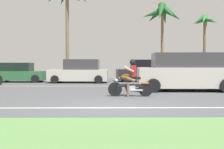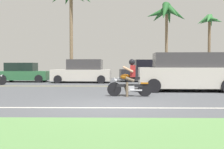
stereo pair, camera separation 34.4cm
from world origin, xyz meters
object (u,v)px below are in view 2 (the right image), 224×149
Objects in this scene: parked_car_1 at (83,72)px; parked_car_3 at (223,71)px; motorcyclist at (130,81)px; parked_car_0 at (23,73)px; palm_tree_2 at (209,24)px; parked_car_2 at (148,71)px; suv_nearby at (187,72)px; palm_tree_1 at (166,15)px.

parked_car_3 is at bearing 10.57° from parked_car_1.
motorcyclist is 0.49× the size of parked_car_0.
parked_car_0 is 15.78m from palm_tree_2.
parked_car_1 is 5.15m from parked_car_2.
parked_car_3 reaches higher than parked_car_0.
motorcyclist is 0.37× the size of suv_nearby.
parked_car_0 is 0.80× the size of parked_car_3.
parked_car_3 is 4.41m from palm_tree_2.
palm_tree_1 is at bearing 59.31° from parked_car_2.
parked_car_2 is (-0.98, 7.75, -0.12)m from suv_nearby.
palm_tree_1 is (3.89, 13.43, 5.06)m from motorcyclist.
suv_nearby is 7.81m from parked_car_2.
palm_tree_2 is (14.92, 3.16, 4.06)m from parked_car_0.
parked_car_1 is at bearing -169.43° from parked_car_3.
suv_nearby is at bearing -82.79° from parked_car_2.
motorcyclist is at bearing -50.93° from parked_car_0.
palm_tree_1 is (1.97, 3.32, 4.92)m from parked_car_2.
palm_tree_1 is at bearing 164.34° from palm_tree_2.
suv_nearby is 1.33× the size of parked_car_0.
parked_car_3 is (10.87, 2.03, 0.00)m from parked_car_1.
parked_car_2 is at bearing 4.94° from parked_car_0.
parked_car_2 is 7.13m from palm_tree_2.
parked_car_0 is at bearing 146.43° from suv_nearby.
suv_nearby reaches higher than motorcyclist.
palm_tree_2 reaches higher than parked_car_1.
palm_tree_2 is at bearing 23.24° from parked_car_2.
parked_car_2 reaches higher than parked_car_0.
parked_car_0 is at bearing -175.23° from parked_car_3.
motorcyclist is 11.97m from parked_car_0.
suv_nearby is at bearing -33.57° from parked_car_0.
parked_car_1 is 9.76m from palm_tree_1.
suv_nearby is 0.72× the size of palm_tree_1.
parked_car_0 is 0.54× the size of palm_tree_1.
palm_tree_1 is (11.44, 4.14, 5.02)m from parked_car_0.
motorcyclist is at bearing -106.17° from palm_tree_1.
palm_tree_1 reaches higher than motorcyclist.
parked_car_2 is 5.98m from parked_car_3.
palm_tree_2 is at bearing 66.08° from suv_nearby.
palm_tree_2 is (5.46, 2.34, 3.95)m from parked_car_2.
suv_nearby reaches higher than parked_car_3.
parked_car_3 is at bearing -75.00° from palm_tree_2.
parked_car_0 is at bearing -175.06° from parked_car_2.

